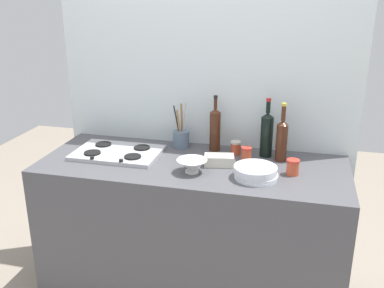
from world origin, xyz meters
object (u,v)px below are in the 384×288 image
at_px(wine_bottle_leftmost, 215,129).
at_px(butter_dish, 219,160).
at_px(mixing_bowl, 192,165).
at_px(wine_bottle_mid_left, 282,139).
at_px(plate_stack, 256,172).
at_px(wine_bottle_mid_right, 267,134).
at_px(condiment_jar_front, 293,167).
at_px(stovetop_hob, 118,153).
at_px(utensil_crock, 181,138).
at_px(condiment_jar_rear, 246,154).
at_px(condiment_jar_spare, 236,148).

distance_m(wine_bottle_leftmost, butter_dish, 0.28).
relative_size(mixing_bowl, butter_dish, 1.01).
bearing_deg(wine_bottle_mid_left, wine_bottle_leftmost, 169.60).
height_order(plate_stack, wine_bottle_leftmost, wine_bottle_leftmost).
distance_m(plate_stack, butter_dish, 0.26).
height_order(wine_bottle_mid_right, condiment_jar_front, wine_bottle_mid_right).
height_order(wine_bottle_leftmost, butter_dish, wine_bottle_leftmost).
bearing_deg(stovetop_hob, wine_bottle_mid_left, 8.62).
xyz_separation_m(plate_stack, utensil_crock, (-0.52, 0.38, 0.03)).
bearing_deg(wine_bottle_mid_left, stovetop_hob, -171.38).
bearing_deg(utensil_crock, stovetop_hob, -146.66).
relative_size(stovetop_hob, wine_bottle_mid_left, 1.48).
relative_size(wine_bottle_leftmost, condiment_jar_front, 4.05).
relative_size(wine_bottle_mid_right, condiment_jar_front, 4.14).
distance_m(plate_stack, wine_bottle_mid_right, 0.37).
height_order(butter_dish, condiment_jar_front, condiment_jar_front).
relative_size(mixing_bowl, condiment_jar_rear, 2.07).
relative_size(wine_bottle_leftmost, wine_bottle_mid_left, 1.01).
relative_size(stovetop_hob, plate_stack, 2.17).
distance_m(butter_dish, condiment_jar_spare, 0.22).
xyz_separation_m(stovetop_hob, mixing_bowl, (0.51, -0.16, 0.03)).
xyz_separation_m(butter_dish, utensil_crock, (-0.29, 0.24, 0.03)).
xyz_separation_m(plate_stack, mixing_bowl, (-0.35, -0.01, 0.01)).
distance_m(wine_bottle_mid_right, condiment_jar_front, 0.32).
distance_m(plate_stack, condiment_jar_rear, 0.26).
bearing_deg(condiment_jar_front, condiment_jar_spare, 146.03).
distance_m(wine_bottle_leftmost, wine_bottle_mid_left, 0.42).
bearing_deg(plate_stack, condiment_jar_rear, 108.48).
xyz_separation_m(wine_bottle_leftmost, wine_bottle_mid_left, (0.41, -0.08, -0.01)).
bearing_deg(butter_dish, condiment_jar_rear, 38.77).
xyz_separation_m(stovetop_hob, wine_bottle_mid_left, (0.98, 0.15, 0.12)).
bearing_deg(wine_bottle_leftmost, stovetop_hob, -158.34).
distance_m(mixing_bowl, condiment_jar_spare, 0.39).
relative_size(plate_stack, mixing_bowl, 1.41).
distance_m(plate_stack, wine_bottle_leftmost, 0.49).
height_order(wine_bottle_mid_right, butter_dish, wine_bottle_mid_right).
relative_size(butter_dish, utensil_crock, 0.55).
relative_size(stovetop_hob, condiment_jar_front, 5.97).
relative_size(wine_bottle_leftmost, butter_dish, 2.08).
bearing_deg(condiment_jar_front, wine_bottle_leftmost, 150.76).
distance_m(wine_bottle_leftmost, utensil_crock, 0.23).
bearing_deg(utensil_crock, butter_dish, -39.64).
bearing_deg(wine_bottle_leftmost, wine_bottle_mid_right, -4.37).
relative_size(stovetop_hob, butter_dish, 3.07).
relative_size(condiment_jar_front, condiment_jar_rear, 1.06).
height_order(utensil_crock, condiment_jar_rear, utensil_crock).
bearing_deg(stovetop_hob, butter_dish, -1.65).
bearing_deg(mixing_bowl, wine_bottle_mid_left, 33.09).
bearing_deg(wine_bottle_mid_right, wine_bottle_leftmost, 175.63).
relative_size(wine_bottle_mid_right, condiment_jar_rear, 4.38).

